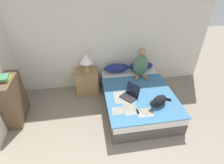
{
  "coord_description": "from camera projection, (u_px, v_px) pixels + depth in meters",
  "views": [
    {
      "loc": [
        -0.46,
        -0.25,
        2.76
      ],
      "look_at": [
        -0.0,
        2.58,
        0.79
      ],
      "focal_mm": 28.0,
      "sensor_mm": 36.0,
      "label": 1
    }
  ],
  "objects": [
    {
      "name": "wall_back",
      "position": [
        104.0,
        38.0,
        4.14
      ],
      "size": [
        5.25,
        0.05,
        2.55
      ],
      "color": "beige",
      "rests_on": "ground_plane"
    },
    {
      "name": "bed",
      "position": [
        137.0,
        98.0,
        3.96
      ],
      "size": [
        1.46,
        1.95,
        0.44
      ],
      "color": "#4C4742",
      "rests_on": "ground_plane"
    },
    {
      "name": "pillow_near",
      "position": [
        117.0,
        68.0,
        4.41
      ],
      "size": [
        0.63,
        0.23,
        0.23
      ],
      "color": "navy",
      "rests_on": "bed"
    },
    {
      "name": "pillow_far",
      "position": [
        141.0,
        66.0,
        4.49
      ],
      "size": [
        0.63,
        0.23,
        0.23
      ],
      "color": "navy",
      "rests_on": "bed"
    },
    {
      "name": "person_sitting",
      "position": [
        141.0,
        65.0,
        4.15
      ],
      "size": [
        0.37,
        0.35,
        0.73
      ],
      "color": "#476B4C",
      "rests_on": "bed"
    },
    {
      "name": "cat_tabby",
      "position": [
        159.0,
        101.0,
        3.39
      ],
      "size": [
        0.53,
        0.36,
        0.2
      ],
      "rotation": [
        0.0,
        0.0,
        -2.64
      ],
      "color": "black",
      "rests_on": "bed"
    },
    {
      "name": "laptop_open",
      "position": [
        130.0,
        94.0,
        3.62
      ],
      "size": [
        0.43,
        0.43,
        0.26
      ],
      "rotation": [
        0.0,
        0.0,
        -0.89
      ],
      "color": "black",
      "rests_on": "bed"
    },
    {
      "name": "nightstand",
      "position": [
        87.0,
        81.0,
        4.38
      ],
      "size": [
        0.54,
        0.47,
        0.58
      ],
      "color": "#937047",
      "rests_on": "ground_plane"
    },
    {
      "name": "table_lamp",
      "position": [
        86.0,
        59.0,
        4.04
      ],
      "size": [
        0.3,
        0.3,
        0.46
      ],
      "color": "tan",
      "rests_on": "nightstand"
    },
    {
      "name": "bookshelf",
      "position": [
        14.0,
        100.0,
        3.5
      ],
      "size": [
        0.25,
        0.71,
        0.98
      ],
      "color": "brown",
      "rests_on": "ground_plane"
    },
    {
      "name": "book_stack_top",
      "position": [
        5.0,
        78.0,
        3.19
      ],
      "size": [
        0.2,
        0.25,
        0.08
      ],
      "color": "gold",
      "rests_on": "bookshelf"
    }
  ]
}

